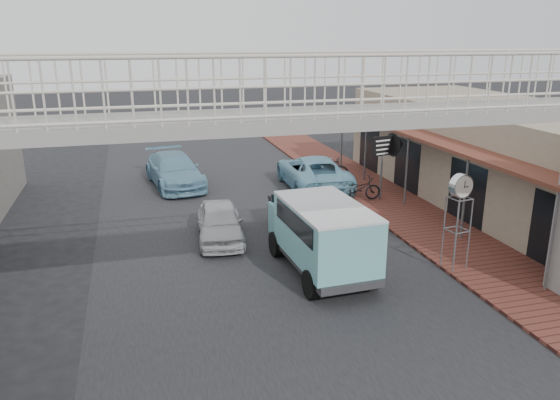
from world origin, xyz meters
TOP-DOWN VIEW (x-y plane):
  - ground at (0.00, 0.00)m, footprint 120.00×120.00m
  - road_strip at (0.00, 0.00)m, footprint 10.00×60.00m
  - sidewalk at (6.50, 3.00)m, footprint 3.00×40.00m
  - shophouse_row at (10.97, 4.00)m, footprint 7.20×18.00m
  - footbridge at (0.00, -4.00)m, footprint 16.40×2.40m
  - white_hatchback at (-0.92, 3.25)m, footprint 1.84×3.79m
  - dark_sedan at (2.04, 2.69)m, footprint 1.87×4.41m
  - angkot_curb at (4.20, 8.61)m, footprint 2.76×5.52m
  - angkot_far at (-1.79, 10.68)m, footprint 2.69×5.26m
  - angkot_van at (1.50, -0.18)m, footprint 2.21×4.47m
  - motorcycle_near at (5.30, 5.99)m, footprint 1.91×0.74m
  - motorcycle_far at (5.30, 9.45)m, footprint 1.88×1.37m
  - street_clock at (5.30, -1.09)m, footprint 0.72×0.63m
  - arrow_sign at (6.94, 6.09)m, footprint 1.65×1.08m

SIDE VIEW (x-z plane):
  - ground at x=0.00m, z-range 0.00..0.00m
  - road_strip at x=0.00m, z-range 0.00..0.01m
  - sidewalk at x=6.50m, z-range 0.00..0.10m
  - motorcycle_near at x=5.30m, z-range 0.10..1.09m
  - white_hatchback at x=-0.92m, z-range 0.00..1.25m
  - motorcycle_far at x=5.30m, z-range 0.10..1.22m
  - dark_sedan at x=2.04m, z-range 0.00..1.41m
  - angkot_far at x=-1.79m, z-range 0.00..1.46m
  - angkot_curb at x=4.20m, z-range 0.00..1.50m
  - angkot_van at x=1.50m, z-range 0.29..2.44m
  - shophouse_row at x=10.97m, z-range 0.01..4.01m
  - arrow_sign at x=6.94m, z-range 0.94..3.68m
  - street_clock at x=5.30m, z-range 1.04..3.88m
  - footbridge at x=0.00m, z-range 0.01..6.35m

